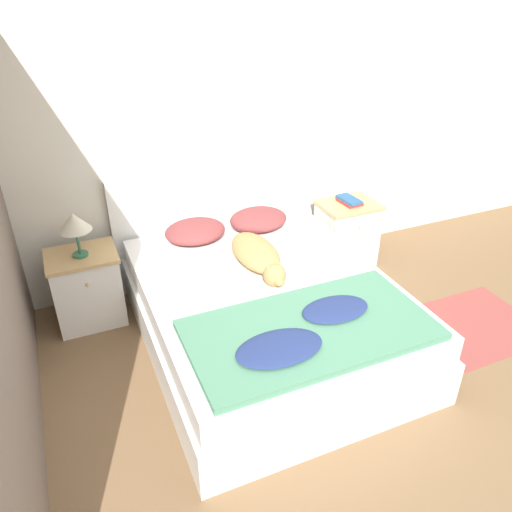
{
  "coord_description": "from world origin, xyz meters",
  "views": [
    {
      "loc": [
        -1.16,
        -1.59,
        2.38
      ],
      "look_at": [
        0.05,
        1.21,
        0.61
      ],
      "focal_mm": 35.0,
      "sensor_mm": 36.0,
      "label": 1
    }
  ],
  "objects_px": {
    "pillow_right": "(258,219)",
    "dog": "(258,255)",
    "nightstand_left": "(87,288)",
    "table_lamp": "(74,223)",
    "bed": "(267,313)",
    "pillow_left": "(195,231)",
    "nightstand_right": "(346,233)",
    "book_stack": "(349,201)"
  },
  "relations": [
    {
      "from": "bed",
      "to": "pillow_right",
      "type": "height_order",
      "value": "pillow_right"
    },
    {
      "from": "bed",
      "to": "book_stack",
      "type": "distance_m",
      "value": 1.43
    },
    {
      "from": "bed",
      "to": "book_stack",
      "type": "height_order",
      "value": "book_stack"
    },
    {
      "from": "pillow_left",
      "to": "nightstand_right",
      "type": "bearing_deg",
      "value": -0.3
    },
    {
      "from": "nightstand_left",
      "to": "dog",
      "type": "height_order",
      "value": "dog"
    },
    {
      "from": "pillow_right",
      "to": "table_lamp",
      "type": "relative_size",
      "value": 1.44
    },
    {
      "from": "pillow_left",
      "to": "dog",
      "type": "bearing_deg",
      "value": -60.37
    },
    {
      "from": "nightstand_right",
      "to": "pillow_left",
      "type": "relative_size",
      "value": 1.22
    },
    {
      "from": "nightstand_right",
      "to": "pillow_right",
      "type": "height_order",
      "value": "pillow_right"
    },
    {
      "from": "pillow_left",
      "to": "pillow_right",
      "type": "relative_size",
      "value": 1.0
    },
    {
      "from": "bed",
      "to": "pillow_right",
      "type": "bearing_deg",
      "value": 70.97
    },
    {
      "from": "bed",
      "to": "table_lamp",
      "type": "relative_size",
      "value": 6.16
    },
    {
      "from": "bed",
      "to": "pillow_right",
      "type": "distance_m",
      "value": 0.9
    },
    {
      "from": "dog",
      "to": "table_lamp",
      "type": "xyz_separation_m",
      "value": [
        -1.17,
        0.5,
        0.25
      ]
    },
    {
      "from": "nightstand_left",
      "to": "dog",
      "type": "bearing_deg",
      "value": -24.17
    },
    {
      "from": "table_lamp",
      "to": "book_stack",
      "type": "bearing_deg",
      "value": 0.7
    },
    {
      "from": "nightstand_left",
      "to": "nightstand_right",
      "type": "xyz_separation_m",
      "value": [
        2.28,
        0.0,
        0.0
      ]
    },
    {
      "from": "nightstand_left",
      "to": "pillow_left",
      "type": "distance_m",
      "value": 0.92
    },
    {
      "from": "pillow_left",
      "to": "table_lamp",
      "type": "bearing_deg",
      "value": -178.03
    },
    {
      "from": "pillow_left",
      "to": "book_stack",
      "type": "xyz_separation_m",
      "value": [
        1.41,
        -0.0,
        0.02
      ]
    },
    {
      "from": "pillow_right",
      "to": "nightstand_right",
      "type": "bearing_deg",
      "value": -0.49
    },
    {
      "from": "pillow_right",
      "to": "dog",
      "type": "height_order",
      "value": "dog"
    },
    {
      "from": "bed",
      "to": "nightstand_left",
      "type": "distance_m",
      "value": 1.38
    },
    {
      "from": "bed",
      "to": "dog",
      "type": "xyz_separation_m",
      "value": [
        0.03,
        0.25,
        0.34
      ]
    },
    {
      "from": "nightstand_right",
      "to": "pillow_right",
      "type": "xyz_separation_m",
      "value": [
        -0.87,
        0.01,
        0.3
      ]
    },
    {
      "from": "bed",
      "to": "nightstand_right",
      "type": "bearing_deg",
      "value": 34.29
    },
    {
      "from": "bed",
      "to": "pillow_left",
      "type": "relative_size",
      "value": 4.28
    },
    {
      "from": "table_lamp",
      "to": "pillow_right",
      "type": "bearing_deg",
      "value": 1.21
    },
    {
      "from": "bed",
      "to": "dog",
      "type": "bearing_deg",
      "value": 82.51
    },
    {
      "from": "pillow_left",
      "to": "table_lamp",
      "type": "xyz_separation_m",
      "value": [
        -0.87,
        -0.03,
        0.25
      ]
    },
    {
      "from": "bed",
      "to": "pillow_right",
      "type": "relative_size",
      "value": 4.28
    },
    {
      "from": "nightstand_left",
      "to": "pillow_left",
      "type": "height_order",
      "value": "pillow_left"
    },
    {
      "from": "bed",
      "to": "pillow_left",
      "type": "height_order",
      "value": "pillow_left"
    },
    {
      "from": "bed",
      "to": "table_lamp",
      "type": "bearing_deg",
      "value": 146.48
    },
    {
      "from": "nightstand_left",
      "to": "table_lamp",
      "type": "bearing_deg",
      "value": -90.0
    },
    {
      "from": "pillow_right",
      "to": "book_stack",
      "type": "distance_m",
      "value": 0.87
    },
    {
      "from": "nightstand_left",
      "to": "book_stack",
      "type": "relative_size",
      "value": 2.46
    },
    {
      "from": "bed",
      "to": "table_lamp",
      "type": "distance_m",
      "value": 1.49
    },
    {
      "from": "bed",
      "to": "nightstand_left",
      "type": "relative_size",
      "value": 3.5
    },
    {
      "from": "pillow_right",
      "to": "table_lamp",
      "type": "xyz_separation_m",
      "value": [
        -1.41,
        -0.03,
        0.25
      ]
    },
    {
      "from": "pillow_right",
      "to": "nightstand_left",
      "type": "bearing_deg",
      "value": -179.7
    },
    {
      "from": "bed",
      "to": "pillow_right",
      "type": "xyz_separation_m",
      "value": [
        0.27,
        0.78,
        0.34
      ]
    }
  ]
}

